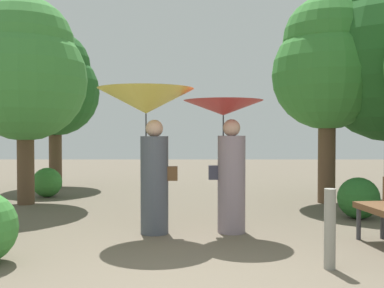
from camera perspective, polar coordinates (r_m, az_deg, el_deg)
The scene contains 8 objects.
person_left at distance 6.42m, azimuth -5.66°, elevation 2.76°, with size 1.36×1.36×2.05m.
person_right at distance 6.48m, azimuth 4.28°, elevation 0.35°, with size 1.14×1.14×1.89m.
tree_near_left at distance 9.68m, azimuth -20.39°, elevation 8.83°, with size 2.43×2.43×4.11m.
tree_mid_left at distance 12.54m, azimuth -16.98°, elevation 7.23°, with size 2.31×2.31×4.09m.
tree_far_back at distance 9.70m, azimuth 16.49°, elevation 9.59°, with size 2.23×2.23×4.19m.
bush_behind_bench at distance 8.04m, azimuth 20.03°, elevation -6.39°, with size 0.69×0.69×0.69m, color #235B23.
bush_far_side at distance 10.58m, azimuth -17.87°, elevation -4.61°, with size 0.65×0.65×0.65m, color #387F33.
path_marker_post at distance 5.03m, azimuth 16.78°, elevation -10.16°, with size 0.12×0.12×0.84m, color gray.
Camera 1 is at (-0.02, -4.02, 1.43)m, focal length 42.48 mm.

